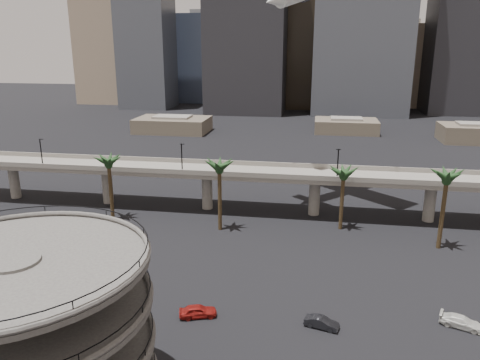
% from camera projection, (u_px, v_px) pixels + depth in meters
% --- Properties ---
extents(parking_ramp, '(22.20, 22.20, 17.35)m').
position_uv_depth(parking_ramp, '(23.00, 328.00, 39.64)').
color(parking_ramp, '#4A4745').
rests_on(parking_ramp, ground).
extents(overpass, '(130.00, 9.30, 14.70)m').
position_uv_depth(overpass, '(260.00, 177.00, 94.18)').
color(overpass, gray).
rests_on(overpass, ground).
extents(palm_trees, '(76.40, 18.40, 14.00)m').
position_uv_depth(palm_trees, '(319.00, 170.00, 83.84)').
color(palm_trees, '#47361E').
rests_on(palm_trees, ground).
extents(low_buildings, '(135.00, 27.50, 6.80)m').
position_uv_depth(low_buildings, '(306.00, 127.00, 177.04)').
color(low_buildings, brown).
rests_on(low_buildings, ground).
extents(skyline, '(269.00, 86.00, 126.96)m').
position_uv_depth(skyline, '(331.00, 17.00, 234.44)').
color(skyline, gray).
rests_on(skyline, ground).
extents(car_a, '(5.06, 3.24, 1.60)m').
position_uv_depth(car_a, '(198.00, 311.00, 58.70)').
color(car_a, maroon).
rests_on(car_a, ground).
extents(car_b, '(4.42, 2.47, 1.38)m').
position_uv_depth(car_b, '(322.00, 323.00, 56.45)').
color(car_b, black).
rests_on(car_b, ground).
extents(car_c, '(5.30, 3.60, 1.43)m').
position_uv_depth(car_c, '(461.00, 322.00, 56.60)').
color(car_c, silver).
rests_on(car_c, ground).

